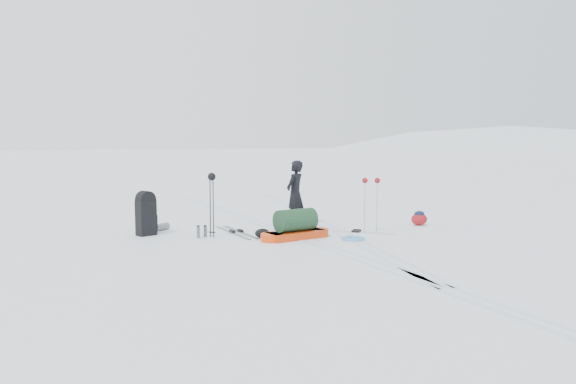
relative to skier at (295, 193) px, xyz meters
name	(u,v)px	position (x,y,z in m)	size (l,w,h in m)	color
ground	(293,235)	(-0.53, -1.22, -0.81)	(200.00, 200.00, 0.00)	white
ski_tracks	(303,228)	(0.08, -0.34, -0.80)	(3.38, 17.97, 0.01)	silver
skier	(295,193)	(0.00, 0.00, 0.00)	(0.59, 0.39, 1.61)	black
pulk_sled	(295,227)	(-0.64, -1.59, -0.56)	(1.74, 0.83, 0.64)	red
expedition_rucksack	(148,214)	(-3.52, 0.05, -0.35)	(0.86, 0.96, 0.99)	black
ski_poles_black	(212,184)	(-2.25, -0.74, 0.34)	(0.17, 0.18, 1.41)	black
ski_poles_silver	(371,187)	(1.21, -1.58, 0.25)	(0.37, 0.25, 1.26)	#B2B5B9
touring_skis_grey	(236,232)	(-1.62, -0.43, -0.79)	(0.48, 1.99, 0.07)	gray
touring_skis_white	(356,232)	(0.95, -1.39, -0.79)	(1.50, 1.36, 0.06)	silver
rope_coil	(353,238)	(0.46, -2.16, -0.78)	(0.57, 0.57, 0.06)	#5C99E0
small_daypack	(419,218)	(2.92, -1.00, -0.63)	(0.51, 0.45, 0.36)	maroon
thermos_pair	(202,231)	(-2.48, -0.72, -0.68)	(0.26, 0.20, 0.28)	slate
stuff_sack	(262,233)	(-1.27, -1.24, -0.71)	(0.37, 0.30, 0.20)	black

